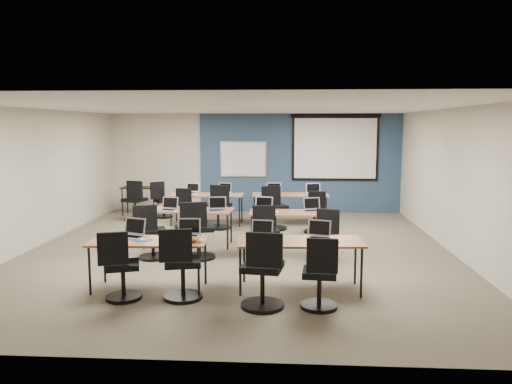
# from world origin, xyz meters

# --- Properties ---
(floor) EXTENTS (8.00, 9.00, 0.02)m
(floor) POSITION_xyz_m (0.00, 0.00, 0.00)
(floor) COLOR #6B6354
(floor) RESTS_ON ground
(ceiling) EXTENTS (8.00, 9.00, 0.02)m
(ceiling) POSITION_xyz_m (0.00, 0.00, 2.70)
(ceiling) COLOR white
(ceiling) RESTS_ON ground
(wall_back) EXTENTS (8.00, 0.04, 2.70)m
(wall_back) POSITION_xyz_m (0.00, 4.50, 1.35)
(wall_back) COLOR beige
(wall_back) RESTS_ON ground
(wall_front) EXTENTS (8.00, 0.04, 2.70)m
(wall_front) POSITION_xyz_m (0.00, -4.50, 1.35)
(wall_front) COLOR beige
(wall_front) RESTS_ON ground
(wall_left) EXTENTS (0.04, 9.00, 2.70)m
(wall_left) POSITION_xyz_m (-4.00, 0.00, 1.35)
(wall_left) COLOR beige
(wall_left) RESTS_ON ground
(wall_right) EXTENTS (0.04, 9.00, 2.70)m
(wall_right) POSITION_xyz_m (4.00, 0.00, 1.35)
(wall_right) COLOR beige
(wall_right) RESTS_ON ground
(blue_accent_panel) EXTENTS (5.50, 0.04, 2.70)m
(blue_accent_panel) POSITION_xyz_m (1.25, 4.47, 1.35)
(blue_accent_panel) COLOR #3D5977
(blue_accent_panel) RESTS_ON wall_back
(whiteboard) EXTENTS (1.28, 0.03, 0.98)m
(whiteboard) POSITION_xyz_m (-0.30, 4.43, 1.45)
(whiteboard) COLOR #ACAEB0
(whiteboard) RESTS_ON wall_back
(projector_screen) EXTENTS (2.40, 0.10, 1.82)m
(projector_screen) POSITION_xyz_m (2.20, 4.41, 1.89)
(projector_screen) COLOR black
(projector_screen) RESTS_ON wall_back
(training_table_front_left) EXTENTS (1.67, 0.69, 0.73)m
(training_table_front_left) POSITION_xyz_m (-1.08, -2.32, 0.68)
(training_table_front_left) COLOR #976638
(training_table_front_left) RESTS_ON floor
(training_table_front_right) EXTENTS (1.79, 0.75, 0.73)m
(training_table_front_right) POSITION_xyz_m (1.10, -2.20, 0.68)
(training_table_front_right) COLOR olive
(training_table_front_right) RESTS_ON floor
(training_table_mid_left) EXTENTS (1.76, 0.73, 0.73)m
(training_table_mid_left) POSITION_xyz_m (-1.04, 0.37, 0.68)
(training_table_mid_left) COLOR #955E3D
(training_table_mid_left) RESTS_ON floor
(training_table_mid_right) EXTENTS (1.66, 0.69, 0.73)m
(training_table_mid_right) POSITION_xyz_m (1.02, 0.19, 0.68)
(training_table_mid_right) COLOR #A2693F
(training_table_mid_right) RESTS_ON floor
(training_table_back_left) EXTENTS (1.76, 0.73, 0.73)m
(training_table_back_left) POSITION_xyz_m (-1.02, 2.55, 0.68)
(training_table_back_left) COLOR brown
(training_table_back_left) RESTS_ON floor
(training_table_back_right) EXTENTS (1.81, 0.76, 0.73)m
(training_table_back_right) POSITION_xyz_m (0.98, 2.71, 0.69)
(training_table_back_right) COLOR #A3662E
(training_table_back_right) RESTS_ON floor
(laptop_0) EXTENTS (0.36, 0.30, 0.27)m
(laptop_0) POSITION_xyz_m (-1.37, -2.11, 0.80)
(laptop_0) COLOR #A2A2AF
(laptop_0) RESTS_ON training_table_front_left
(mouse_0) EXTENTS (0.07, 0.11, 0.04)m
(mouse_0) POSITION_xyz_m (-1.16, -2.33, 0.74)
(mouse_0) COLOR white
(mouse_0) RESTS_ON training_table_front_left
(task_chair_0) EXTENTS (0.50, 0.49, 0.98)m
(task_chair_0) POSITION_xyz_m (-1.34, -2.80, 0.40)
(task_chair_0) COLOR black
(task_chair_0) RESTS_ON floor
(laptop_1) EXTENTS (0.34, 0.29, 0.26)m
(laptop_1) POSITION_xyz_m (-0.56, -2.03, 0.79)
(laptop_1) COLOR #B7B7C5
(laptop_1) RESTS_ON training_table_front_left
(mouse_1) EXTENTS (0.08, 0.11, 0.03)m
(mouse_1) POSITION_xyz_m (-0.31, -2.34, 0.74)
(mouse_1) COLOR white
(mouse_1) RESTS_ON training_table_front_left
(task_chair_1) EXTENTS (0.54, 0.54, 1.02)m
(task_chair_1) POSITION_xyz_m (-0.52, -2.73, 0.42)
(task_chair_1) COLOR black
(task_chair_1) RESTS_ON floor
(laptop_2) EXTENTS (0.33, 0.28, 0.25)m
(laptop_2) POSITION_xyz_m (0.54, -2.02, 0.79)
(laptop_2) COLOR #A8A7B4
(laptop_2) RESTS_ON training_table_front_right
(mouse_2) EXTENTS (0.10, 0.12, 0.04)m
(mouse_2) POSITION_xyz_m (0.83, -2.34, 0.74)
(mouse_2) COLOR white
(mouse_2) RESTS_ON training_table_front_right
(task_chair_2) EXTENTS (0.57, 0.57, 1.05)m
(task_chair_2) POSITION_xyz_m (0.60, -3.00, 0.44)
(task_chair_2) COLOR black
(task_chair_2) RESTS_ON floor
(laptop_3) EXTENTS (0.34, 0.29, 0.26)m
(laptop_3) POSITION_xyz_m (1.39, -2.04, 0.79)
(laptop_3) COLOR silver
(laptop_3) RESTS_ON training_table_front_right
(mouse_3) EXTENTS (0.06, 0.09, 0.03)m
(mouse_3) POSITION_xyz_m (1.64, -2.27, 0.74)
(mouse_3) COLOR white
(mouse_3) RESTS_ON training_table_front_right
(task_chair_3) EXTENTS (0.49, 0.49, 0.97)m
(task_chair_3) POSITION_xyz_m (1.34, -2.97, 0.40)
(task_chair_3) COLOR black
(task_chair_3) RESTS_ON floor
(laptop_4) EXTENTS (0.33, 0.28, 0.25)m
(laptop_4) POSITION_xyz_m (-1.39, 0.25, 0.79)
(laptop_4) COLOR #B4B5C1
(laptop_4) RESTS_ON training_table_mid_left
(mouse_4) EXTENTS (0.07, 0.10, 0.03)m
(mouse_4) POSITION_xyz_m (-1.22, 0.02, 0.74)
(mouse_4) COLOR white
(mouse_4) RESTS_ON training_table_mid_left
(task_chair_4) EXTENTS (0.54, 0.52, 1.00)m
(task_chair_4) POSITION_xyz_m (-1.50, -0.69, 0.41)
(task_chair_4) COLOR black
(task_chair_4) RESTS_ON floor
(laptop_5) EXTENTS (0.34, 0.29, 0.26)m
(laptop_5) POSITION_xyz_m (-0.45, 0.27, 0.79)
(laptop_5) COLOR #B5B5C2
(laptop_5) RESTS_ON training_table_mid_left
(mouse_5) EXTENTS (0.08, 0.10, 0.03)m
(mouse_5) POSITION_xyz_m (-0.32, 0.16, 0.74)
(mouse_5) COLOR white
(mouse_5) RESTS_ON training_table_mid_left
(task_chair_5) EXTENTS (0.58, 0.58, 1.06)m
(task_chair_5) POSITION_xyz_m (-0.67, -0.62, 0.44)
(task_chair_5) COLOR black
(task_chair_5) RESTS_ON floor
(laptop_6) EXTENTS (0.36, 0.30, 0.27)m
(laptop_6) POSITION_xyz_m (0.46, 0.28, 0.80)
(laptop_6) COLOR #B9B9C3
(laptop_6) RESTS_ON training_table_mid_right
(mouse_6) EXTENTS (0.08, 0.11, 0.04)m
(mouse_6) POSITION_xyz_m (0.72, 0.11, 0.74)
(mouse_6) COLOR white
(mouse_6) RESTS_ON training_table_mid_right
(task_chair_6) EXTENTS (0.50, 0.50, 0.98)m
(task_chair_6) POSITION_xyz_m (0.53, -0.47, 0.40)
(task_chair_6) COLOR black
(task_chair_6) RESTS_ON floor
(laptop_7) EXTENTS (0.33, 0.28, 0.25)m
(laptop_7) POSITION_xyz_m (1.39, 0.33, 0.79)
(laptop_7) COLOR silver
(laptop_7) RESTS_ON training_table_mid_right
(mouse_7) EXTENTS (0.07, 0.10, 0.03)m
(mouse_7) POSITION_xyz_m (1.58, 0.07, 0.74)
(mouse_7) COLOR white
(mouse_7) RESTS_ON training_table_mid_right
(task_chair_7) EXTENTS (0.50, 0.48, 0.97)m
(task_chair_7) POSITION_xyz_m (1.56, -0.69, 0.40)
(task_chair_7) COLOR black
(task_chair_7) RESTS_ON floor
(laptop_8) EXTENTS (0.32, 0.27, 0.24)m
(laptop_8) POSITION_xyz_m (-1.41, 2.78, 0.79)
(laptop_8) COLOR silver
(laptop_8) RESTS_ON training_table_back_left
(mouse_8) EXTENTS (0.06, 0.10, 0.03)m
(mouse_8) POSITION_xyz_m (-1.27, 2.56, 0.74)
(mouse_8) COLOR white
(mouse_8) RESTS_ON training_table_back_left
(task_chair_8) EXTENTS (0.46, 0.46, 0.95)m
(task_chair_8) POSITION_xyz_m (-1.48, 2.06, 0.39)
(task_chair_8) COLOR black
(task_chair_8) RESTS_ON floor
(laptop_9) EXTENTS (0.34, 0.29, 0.26)m
(laptop_9) POSITION_xyz_m (-0.61, 2.73, 0.79)
(laptop_9) COLOR #ACABB1
(laptop_9) RESTS_ON training_table_back_left
(mouse_9) EXTENTS (0.07, 0.09, 0.03)m
(mouse_9) POSITION_xyz_m (-0.41, 2.48, 0.74)
(mouse_9) COLOR white
(mouse_9) RESTS_ON training_table_back_left
(task_chair_9) EXTENTS (0.58, 0.56, 1.04)m
(task_chair_9) POSITION_xyz_m (-0.66, 2.00, 0.43)
(task_chair_9) COLOR black
(task_chair_9) RESTS_ON floor
(laptop_10) EXTENTS (0.35, 0.30, 0.26)m
(laptop_10) POSITION_xyz_m (0.59, 2.74, 0.80)
(laptop_10) COLOR #B6B5C3
(laptop_10) RESTS_ON training_table_back_right
(mouse_10) EXTENTS (0.06, 0.09, 0.03)m
(mouse_10) POSITION_xyz_m (0.71, 2.50, 0.74)
(mouse_10) COLOR white
(mouse_10) RESTS_ON training_table_back_right
(task_chair_10) EXTENTS (0.59, 0.55, 1.03)m
(task_chair_10) POSITION_xyz_m (0.62, 1.99, 0.43)
(task_chair_10) COLOR black
(task_chair_10) RESTS_ON floor
(laptop_11) EXTENTS (0.35, 0.30, 0.26)m
(laptop_11) POSITION_xyz_m (1.54, 2.73, 0.79)
(laptop_11) COLOR #BBBBBC
(laptop_11) RESTS_ON training_table_back_right
(mouse_11) EXTENTS (0.08, 0.11, 0.03)m
(mouse_11) POSITION_xyz_m (1.77, 2.51, 0.74)
(mouse_11) COLOR white
(mouse_11) RESTS_ON training_table_back_right
(task_chair_11) EXTENTS (0.47, 0.47, 0.96)m
(task_chair_11) POSITION_xyz_m (1.53, 1.71, 0.39)
(task_chair_11) COLOR black
(task_chair_11) RESTS_ON floor
(blue_mousepad) EXTENTS (0.30, 0.27, 0.01)m
(blue_mousepad) POSITION_xyz_m (-1.17, -2.32, 0.73)
(blue_mousepad) COLOR #1D4396
(blue_mousepad) RESTS_ON training_table_front_left
(snack_bowl) EXTENTS (0.34, 0.34, 0.07)m
(snack_bowl) POSITION_xyz_m (-0.46, -2.40, 0.76)
(snack_bowl) COLOR brown
(snack_bowl) RESTS_ON training_table_front_left
(snack_plate) EXTENTS (0.21, 0.21, 0.01)m
(snack_plate) POSITION_xyz_m (0.51, -2.31, 0.74)
(snack_plate) COLOR white
(snack_plate) RESTS_ON training_table_front_right
(coffee_cup) EXTENTS (0.06, 0.06, 0.05)m
(coffee_cup) POSITION_xyz_m (0.47, -2.43, 0.77)
(coffee_cup) COLOR white
(coffee_cup) RESTS_ON snack_plate
(utility_table) EXTENTS (0.96, 0.53, 0.75)m
(utility_table) POSITION_xyz_m (-3.01, 3.73, 0.66)
(utility_table) COLOR black
(utility_table) RESTS_ON floor
(spare_chair_a) EXTENTS (0.54, 0.46, 0.95)m
(spare_chair_a) POSITION_xyz_m (-2.32, 3.32, 0.39)
(spare_chair_a) COLOR black
(spare_chair_a) RESTS_ON floor
(spare_chair_b) EXTENTS (0.57, 0.55, 1.02)m
(spare_chair_b) POSITION_xyz_m (-2.89, 2.87, 0.42)
(spare_chair_b) COLOR black
(spare_chair_b) RESTS_ON floor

